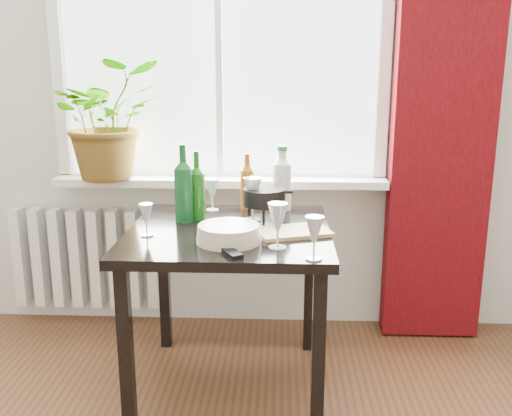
{
  "coord_description": "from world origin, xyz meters",
  "views": [
    {
      "loc": [
        0.32,
        -0.76,
        1.41
      ],
      "look_at": [
        0.21,
        1.55,
        0.83
      ],
      "focal_mm": 40.0,
      "sensor_mm": 36.0,
      "label": 1
    }
  ],
  "objects_px": {
    "cleaning_bottle": "(282,177)",
    "wineglass_far_right": "(314,238)",
    "wineglass_front_left": "(146,220)",
    "wineglass_back_center": "(253,198)",
    "wine_bottle_left": "(184,182)",
    "wineglass_back_left": "(212,195)",
    "wine_bottle_right": "(197,185)",
    "fondue_pot": "(264,205)",
    "cutting_board": "(293,232)",
    "table": "(229,250)",
    "plate_stack": "(229,234)",
    "bottle_amber": "(247,181)",
    "potted_plant": "(108,120)",
    "radiator": "(87,258)",
    "tv_remote": "(230,251)",
    "wineglass_front_right": "(278,225)"
  },
  "relations": [
    {
      "from": "wineglass_front_left",
      "to": "plate_stack",
      "type": "height_order",
      "value": "wineglass_front_left"
    },
    {
      "from": "potted_plant",
      "to": "wineglass_back_left",
      "type": "relative_size",
      "value": 3.82
    },
    {
      "from": "potted_plant",
      "to": "wine_bottle_left",
      "type": "distance_m",
      "value": 0.66
    },
    {
      "from": "wineglass_front_left",
      "to": "wineglass_back_center",
      "type": "bearing_deg",
      "value": 31.98
    },
    {
      "from": "potted_plant",
      "to": "bottle_amber",
      "type": "relative_size",
      "value": 2.18
    },
    {
      "from": "wine_bottle_right",
      "to": "cleaning_bottle",
      "type": "distance_m",
      "value": 0.42
    },
    {
      "from": "table",
      "to": "cleaning_bottle",
      "type": "bearing_deg",
      "value": 57.37
    },
    {
      "from": "potted_plant",
      "to": "fondue_pot",
      "type": "height_order",
      "value": "potted_plant"
    },
    {
      "from": "wineglass_back_left",
      "to": "wine_bottle_right",
      "type": "bearing_deg",
      "value": -107.31
    },
    {
      "from": "cleaning_bottle",
      "to": "plate_stack",
      "type": "relative_size",
      "value": 1.22
    },
    {
      "from": "wineglass_front_left",
      "to": "plate_stack",
      "type": "xyz_separation_m",
      "value": [
        0.34,
        -0.07,
        -0.03
      ]
    },
    {
      "from": "radiator",
      "to": "wineglass_front_right",
      "type": "height_order",
      "value": "wineglass_front_right"
    },
    {
      "from": "bottle_amber",
      "to": "cleaning_bottle",
      "type": "bearing_deg",
      "value": -2.69
    },
    {
      "from": "cleaning_bottle",
      "to": "wineglass_front_right",
      "type": "xyz_separation_m",
      "value": [
        -0.02,
        -0.6,
        -0.07
      ]
    },
    {
      "from": "potted_plant",
      "to": "wineglass_back_left",
      "type": "bearing_deg",
      "value": -23.13
    },
    {
      "from": "wineglass_back_left",
      "to": "fondue_pot",
      "type": "height_order",
      "value": "wineglass_back_left"
    },
    {
      "from": "wineglass_front_left",
      "to": "fondue_pot",
      "type": "relative_size",
      "value": 0.64
    },
    {
      "from": "cleaning_bottle",
      "to": "wineglass_far_right",
      "type": "bearing_deg",
      "value": -80.99
    },
    {
      "from": "wine_bottle_right",
      "to": "tv_remote",
      "type": "xyz_separation_m",
      "value": [
        0.19,
        -0.48,
        -0.15
      ]
    },
    {
      "from": "fondue_pot",
      "to": "cutting_board",
      "type": "height_order",
      "value": "fondue_pot"
    },
    {
      "from": "cleaning_bottle",
      "to": "wine_bottle_right",
      "type": "bearing_deg",
      "value": -152.97
    },
    {
      "from": "wineglass_front_left",
      "to": "fondue_pot",
      "type": "distance_m",
      "value": 0.54
    },
    {
      "from": "wineglass_back_left",
      "to": "plate_stack",
      "type": "distance_m",
      "value": 0.51
    },
    {
      "from": "cleaning_bottle",
      "to": "wineglass_back_left",
      "type": "xyz_separation_m",
      "value": [
        -0.33,
        -0.04,
        -0.08
      ]
    },
    {
      "from": "wineglass_front_left",
      "to": "plate_stack",
      "type": "relative_size",
      "value": 0.53
    },
    {
      "from": "radiator",
      "to": "wine_bottle_right",
      "type": "xyz_separation_m",
      "value": [
        0.7,
        -0.47,
        0.52
      ]
    },
    {
      "from": "wineglass_back_center",
      "to": "wine_bottle_left",
      "type": "bearing_deg",
      "value": -174.89
    },
    {
      "from": "table",
      "to": "wineglass_back_left",
      "type": "xyz_separation_m",
      "value": [
        -0.11,
        0.31,
        0.17
      ]
    },
    {
      "from": "wineglass_back_center",
      "to": "tv_remote",
      "type": "relative_size",
      "value": 1.32
    },
    {
      "from": "wineglass_back_center",
      "to": "fondue_pot",
      "type": "relative_size",
      "value": 0.93
    },
    {
      "from": "cleaning_bottle",
      "to": "cutting_board",
      "type": "bearing_deg",
      "value": -83.34
    },
    {
      "from": "wine_bottle_left",
      "to": "bottle_amber",
      "type": "bearing_deg",
      "value": 41.96
    },
    {
      "from": "wineglass_back_center",
      "to": "plate_stack",
      "type": "xyz_separation_m",
      "value": [
        -0.08,
        -0.33,
        -0.07
      ]
    },
    {
      "from": "wineglass_far_right",
      "to": "wineglass_front_left",
      "type": "bearing_deg",
      "value": 158.45
    },
    {
      "from": "wineglass_front_left",
      "to": "radiator",
      "type": "bearing_deg",
      "value": 125.22
    },
    {
      "from": "table",
      "to": "fondue_pot",
      "type": "height_order",
      "value": "fondue_pot"
    },
    {
      "from": "cleaning_bottle",
      "to": "tv_remote",
      "type": "bearing_deg",
      "value": -105.78
    },
    {
      "from": "wineglass_back_left",
      "to": "plate_stack",
      "type": "relative_size",
      "value": 0.61
    },
    {
      "from": "wine_bottle_left",
      "to": "bottle_amber",
      "type": "xyz_separation_m",
      "value": [
        0.26,
        0.24,
        -0.04
      ]
    },
    {
      "from": "wineglass_front_left",
      "to": "fondue_pot",
      "type": "height_order",
      "value": "fondue_pot"
    },
    {
      "from": "tv_remote",
      "to": "bottle_amber",
      "type": "bearing_deg",
      "value": 59.37
    },
    {
      "from": "wine_bottle_left",
      "to": "wineglass_front_left",
      "type": "height_order",
      "value": "wine_bottle_left"
    },
    {
      "from": "bottle_amber",
      "to": "wineglass_back_left",
      "type": "xyz_separation_m",
      "value": [
        -0.16,
        -0.05,
        -0.06
      ]
    },
    {
      "from": "cleaning_bottle",
      "to": "wineglass_back_center",
      "type": "relative_size",
      "value": 1.57
    },
    {
      "from": "plate_stack",
      "to": "tv_remote",
      "type": "xyz_separation_m",
      "value": [
        0.02,
        -0.14,
        -0.03
      ]
    },
    {
      "from": "table",
      "to": "fondue_pot",
      "type": "relative_size",
      "value": 3.98
    },
    {
      "from": "wineglass_front_right",
      "to": "radiator",
      "type": "bearing_deg",
      "value": 140.11
    },
    {
      "from": "wine_bottle_left",
      "to": "wineglass_front_left",
      "type": "relative_size",
      "value": 2.57
    },
    {
      "from": "wine_bottle_right",
      "to": "bottle_amber",
      "type": "xyz_separation_m",
      "value": [
        0.21,
        0.2,
        -0.02
      ]
    },
    {
      "from": "plate_stack",
      "to": "tv_remote",
      "type": "bearing_deg",
      "value": -83.48
    }
  ]
}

